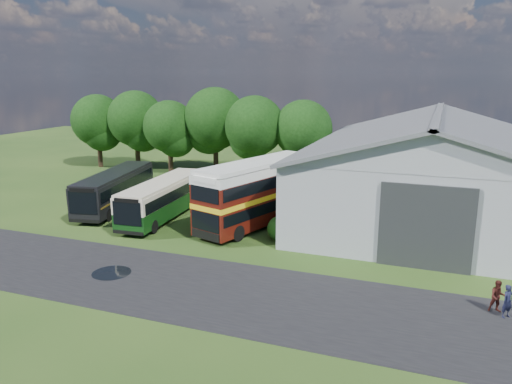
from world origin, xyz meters
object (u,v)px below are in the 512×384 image
at_px(visitor_b, 498,297).
at_px(bus_green_single, 163,198).
at_px(bus_dark_single, 115,189).
at_px(visitor_a, 508,302).
at_px(bus_maroon_double, 258,193).
at_px(storage_shed, 434,164).

bearing_deg(visitor_b, bus_green_single, 148.83).
distance_m(bus_dark_single, visitor_a, 30.45).
height_order(bus_maroon_double, visitor_b, bus_maroon_double).
height_order(bus_dark_single, visitor_b, bus_dark_single).
xyz_separation_m(bus_green_single, bus_dark_single, (-5.35, 1.19, 0.04)).
height_order(bus_green_single, visitor_a, bus_green_single).
relative_size(bus_green_single, visitor_b, 6.91).
bearing_deg(visitor_a, visitor_b, 88.34).
bearing_deg(storage_shed, bus_dark_single, -164.23).
height_order(bus_green_single, bus_maroon_double, bus_maroon_double).
bearing_deg(bus_green_single, bus_maroon_double, 2.66).
bearing_deg(visitor_b, bus_maroon_double, 138.09).
xyz_separation_m(storage_shed, visitor_b, (3.57, -16.43, -3.38)).
xyz_separation_m(visitor_a, visitor_b, (-0.38, 0.44, -0.01)).
height_order(storage_shed, bus_dark_single, storage_shed).
bearing_deg(bus_green_single, visitor_b, -23.60).
relative_size(bus_green_single, bus_dark_single, 0.96).
bearing_deg(visitor_a, storage_shed, 60.95).
distance_m(storage_shed, bus_maroon_double, 14.14).
bearing_deg(bus_maroon_double, bus_dark_single, -163.64).
bearing_deg(bus_green_single, storage_shed, 18.86).
distance_m(storage_shed, visitor_b, 17.15).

